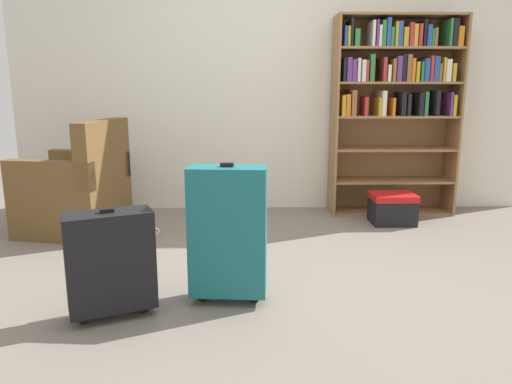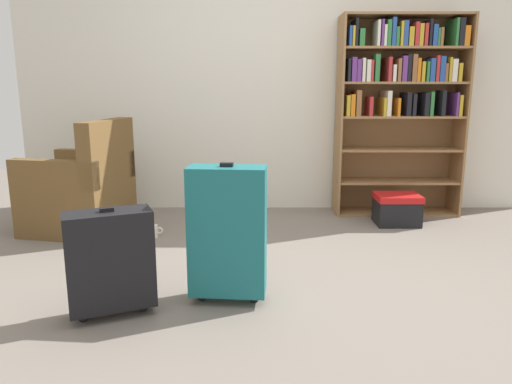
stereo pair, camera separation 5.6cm
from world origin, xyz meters
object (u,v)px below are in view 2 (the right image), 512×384
Objects in this scene: bookshelf at (400,96)px; mug at (152,231)px; armchair at (81,192)px; suitcase_teal at (227,231)px; suitcase_black at (109,260)px; storage_box at (396,208)px.

bookshelf reaches higher than mug.
suitcase_teal is (1.26, -1.36, 0.08)m from armchair.
suitcase_teal is at bearing 16.70° from suitcase_black.
armchair is at bearing -176.61° from storage_box.
mug is 1.37m from suitcase_teal.
bookshelf is at bearing 53.02° from suitcase_teal.
bookshelf is 1.96× the size of armchair.
suitcase_black is at bearing -134.09° from bookshelf.
bookshelf reaches higher than suitcase_teal.
suitcase_black is at bearing -163.30° from suitcase_teal.
armchair is at bearing 161.18° from mug.
bookshelf is 3.08× the size of suitcase_black.
bookshelf is at bearing 77.78° from storage_box.
bookshelf is 2.86m from armchair.
mug is at bearing -169.75° from storage_box.
suitcase_black reaches higher than storage_box.
bookshelf reaches higher than storage_box.
suitcase_black is at bearing -66.07° from armchair.
mug is 0.21× the size of suitcase_black.
suitcase_black is (-0.58, -0.17, -0.10)m from suitcase_teal.
suitcase_black is at bearing -86.95° from mug.
armchair reaches higher than suitcase_teal.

